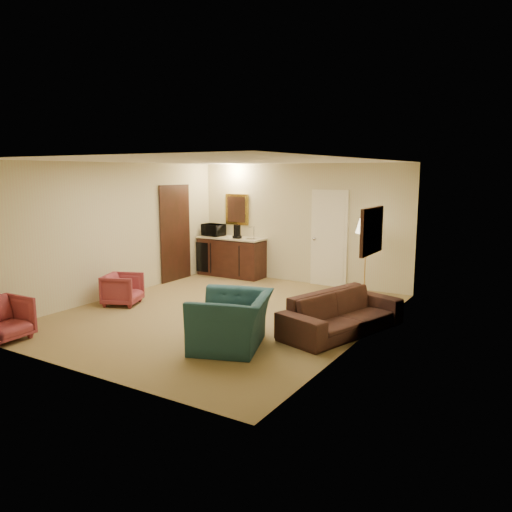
{
  "coord_description": "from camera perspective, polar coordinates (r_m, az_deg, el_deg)",
  "views": [
    {
      "loc": [
        4.84,
        -6.8,
        2.41
      ],
      "look_at": [
        0.38,
        0.5,
        0.97
      ],
      "focal_mm": 35.0,
      "sensor_mm": 36.0,
      "label": 1
    }
  ],
  "objects": [
    {
      "name": "ground",
      "position": [
        8.69,
        -3.9,
        -6.58
      ],
      "size": [
        6.0,
        6.0,
        0.0
      ],
      "primitive_type": "plane",
      "color": "olive",
      "rests_on": "ground"
    },
    {
      "name": "waste_bin",
      "position": [
        11.34,
        -0.3,
        -1.94
      ],
      "size": [
        0.28,
        0.28,
        0.31
      ],
      "primitive_type": "cylinder",
      "rotation": [
        0.0,
        0.0,
        -0.16
      ],
      "color": "black",
      "rests_on": "ground"
    },
    {
      "name": "coffee_table",
      "position": [
        7.68,
        -2.52,
        -6.96
      ],
      "size": [
        0.89,
        0.67,
        0.46
      ],
      "primitive_type": "cube",
      "rotation": [
        0.0,
        0.0,
        -0.18
      ],
      "color": "black",
      "rests_on": "ground"
    },
    {
      "name": "room_walls",
      "position": [
        9.07,
        -1.71,
        5.15
      ],
      "size": [
        5.02,
        6.01,
        2.61
      ],
      "color": "beige",
      "rests_on": "ground"
    },
    {
      "name": "floor_lamp",
      "position": [
        9.86,
        12.38,
        -0.23
      ],
      "size": [
        0.46,
        0.46,
        1.55
      ],
      "primitive_type": "cube",
      "rotation": [
        0.0,
        0.0,
        -0.12
      ],
      "color": "gold",
      "rests_on": "ground"
    },
    {
      "name": "rose_chair_near",
      "position": [
        9.5,
        -14.99,
        -3.52
      ],
      "size": [
        0.77,
        0.79,
        0.63
      ],
      "primitive_type": "imported",
      "rotation": [
        0.0,
        0.0,
        1.97
      ],
      "color": "brown",
      "rests_on": "ground"
    },
    {
      "name": "microwave",
      "position": [
        11.88,
        -4.9,
        3.15
      ],
      "size": [
        0.54,
        0.34,
        0.35
      ],
      "primitive_type": "imported",
      "rotation": [
        0.0,
        0.0,
        -0.11
      ],
      "color": "black",
      "rests_on": "wetbar_cabinet"
    },
    {
      "name": "coffee_maker",
      "position": [
        11.39,
        -2.17,
        2.8
      ],
      "size": [
        0.2,
        0.2,
        0.31
      ],
      "primitive_type": "cylinder",
      "rotation": [
        0.0,
        0.0,
        0.22
      ],
      "color": "black",
      "rests_on": "wetbar_cabinet"
    },
    {
      "name": "teal_armchair",
      "position": [
        6.95,
        -2.82,
        -6.4
      ],
      "size": [
        1.1,
        1.34,
        1.01
      ],
      "primitive_type": "imported",
      "rotation": [
        0.0,
        0.0,
        -1.22
      ],
      "color": "#1B3B44",
      "rests_on": "ground"
    },
    {
      "name": "rose_chair_far",
      "position": [
        8.11,
        -27.06,
        -6.28
      ],
      "size": [
        0.65,
        0.69,
        0.69
      ],
      "primitive_type": "imported",
      "rotation": [
        0.0,
        0.0,
        1.61
      ],
      "color": "brown",
      "rests_on": "ground"
    },
    {
      "name": "wetbar_cabinet",
      "position": [
        11.69,
        -2.83,
        -0.07
      ],
      "size": [
        1.64,
        0.58,
        0.92
      ],
      "primitive_type": "cube",
      "color": "#371911",
      "rests_on": "ground"
    },
    {
      "name": "sofa",
      "position": [
        7.7,
        9.85,
        -5.68
      ],
      "size": [
        1.2,
        2.18,
        0.82
      ],
      "primitive_type": "imported",
      "rotation": [
        0.0,
        0.0,
        1.28
      ],
      "color": "black",
      "rests_on": "ground"
    }
  ]
}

